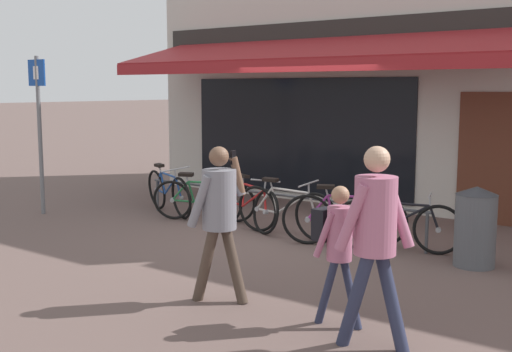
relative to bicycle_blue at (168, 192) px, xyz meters
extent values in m
plane|color=brown|center=(2.33, -0.20, -0.38)|extent=(160.00, 160.00, 0.00)
cube|color=beige|center=(2.00, 3.98, 2.67)|extent=(8.75, 3.00, 6.10)
cube|color=black|center=(1.03, 2.47, 0.87)|extent=(4.81, 0.04, 2.20)
cube|color=#5B2D1E|center=(4.62, 2.47, 0.67)|extent=(0.90, 0.04, 2.10)
cube|color=#282623|center=(2.00, 2.46, 2.78)|extent=(8.32, 0.06, 0.44)
cube|color=maroon|center=(2.00, 1.57, 2.45)|extent=(7.88, 1.84, 0.50)
cube|color=maroon|center=(2.00, 0.65, 2.13)|extent=(7.88, 0.03, 0.20)
cylinder|color=#47494F|center=(2.14, 0.08, 0.17)|extent=(5.06, 0.04, 0.04)
cylinder|color=#47494F|center=(-0.34, 0.08, -0.11)|extent=(0.04, 0.04, 0.55)
cylinder|color=#47494F|center=(4.62, 0.08, -0.11)|extent=(0.04, 0.04, 0.55)
torus|color=black|center=(0.49, -0.20, -0.03)|extent=(0.71, 0.38, 0.71)
cylinder|color=#9E9EA3|center=(0.49, -0.20, -0.03)|extent=(0.09, 0.09, 0.08)
torus|color=black|center=(-0.48, 0.20, -0.03)|extent=(0.71, 0.38, 0.71)
cylinder|color=#9E9EA3|center=(-0.48, 0.20, -0.03)|extent=(0.09, 0.09, 0.08)
cylinder|color=#1E4793|center=(0.12, -0.06, 0.13)|extent=(0.54, 0.29, 0.38)
cylinder|color=#1E4793|center=(0.07, -0.07, 0.31)|extent=(0.61, 0.27, 0.05)
cylinder|color=#1E4793|center=(-0.18, 0.06, 0.14)|extent=(0.12, 0.04, 0.37)
cylinder|color=#1E4793|center=(-0.31, 0.13, -0.04)|extent=(0.35, 0.17, 0.05)
cylinder|color=#1E4793|center=(-0.35, 0.13, 0.15)|extent=(0.29, 0.19, 0.37)
cylinder|color=#1E4793|center=(0.43, -0.19, 0.14)|extent=(0.15, 0.05, 0.34)
cylinder|color=#9E9EA3|center=(-0.24, 0.06, 0.37)|extent=(0.06, 0.03, 0.11)
cube|color=black|center=(-0.26, 0.05, 0.44)|extent=(0.26, 0.19, 0.06)
cylinder|color=#9E9EA3|center=(0.37, -0.19, 0.37)|extent=(0.04, 0.05, 0.14)
cylinder|color=#9E9EA3|center=(0.36, -0.20, 0.44)|extent=(0.22, 0.49, 0.08)
torus|color=black|center=(1.40, 0.10, -0.05)|extent=(0.67, 0.40, 0.67)
cylinder|color=#9E9EA3|center=(1.40, 0.10, -0.05)|extent=(0.09, 0.09, 0.08)
torus|color=black|center=(0.42, -0.33, -0.05)|extent=(0.67, 0.40, 0.67)
cylinder|color=#9E9EA3|center=(0.42, -0.33, -0.05)|extent=(0.09, 0.09, 0.08)
cylinder|color=#23703D|center=(1.03, -0.08, 0.10)|extent=(0.58, 0.22, 0.36)
cylinder|color=#23703D|center=(1.01, -0.12, 0.27)|extent=(0.62, 0.30, 0.05)
cylinder|color=#23703D|center=(0.73, -0.22, 0.10)|extent=(0.10, 0.13, 0.35)
cylinder|color=#23703D|center=(0.59, -0.25, -0.06)|extent=(0.36, 0.18, 0.05)
cylinder|color=#23703D|center=(0.56, -0.29, 0.11)|extent=(0.32, 0.11, 0.35)
cylinder|color=#23703D|center=(1.35, 0.05, 0.10)|extent=(0.14, 0.14, 0.32)
cylinder|color=#9E9EA3|center=(0.70, -0.27, 0.32)|extent=(0.05, 0.06, 0.11)
cube|color=black|center=(0.69, -0.29, 0.39)|extent=(0.26, 0.19, 0.06)
cylinder|color=#9E9EA3|center=(1.31, 0.00, 0.33)|extent=(0.04, 0.05, 0.14)
cylinder|color=#9E9EA3|center=(1.32, -0.01, 0.40)|extent=(0.23, 0.48, 0.10)
torus|color=black|center=(2.25, -0.25, -0.05)|extent=(0.68, 0.39, 0.67)
cylinder|color=#9E9EA3|center=(2.25, -0.25, -0.05)|extent=(0.09, 0.09, 0.08)
torus|color=black|center=(1.30, 0.14, -0.05)|extent=(0.68, 0.39, 0.67)
cylinder|color=#9E9EA3|center=(1.30, 0.14, -0.05)|extent=(0.09, 0.09, 0.08)
cylinder|color=#B21E1E|center=(1.90, -0.08, 0.10)|extent=(0.56, 0.20, 0.36)
cylinder|color=#B21E1E|center=(1.87, -0.04, 0.27)|extent=(0.60, 0.27, 0.05)
cylinder|color=#B21E1E|center=(1.60, 0.04, 0.11)|extent=(0.10, 0.12, 0.35)
cylinder|color=#B21E1E|center=(1.46, 0.07, -0.06)|extent=(0.35, 0.17, 0.05)
cylinder|color=#B21E1E|center=(1.44, 0.11, 0.12)|extent=(0.31, 0.10, 0.35)
cylinder|color=#B21E1E|center=(2.21, -0.21, 0.11)|extent=(0.13, 0.13, 0.32)
cylinder|color=#9E9EA3|center=(1.57, 0.09, 0.33)|extent=(0.06, 0.06, 0.11)
cube|color=black|center=(1.56, 0.11, 0.40)|extent=(0.26, 0.19, 0.06)
cylinder|color=#9E9EA3|center=(2.17, -0.15, 0.33)|extent=(0.04, 0.05, 0.14)
cylinder|color=#9E9EA3|center=(2.17, -0.14, 0.40)|extent=(0.22, 0.49, 0.10)
torus|color=black|center=(3.11, -0.22, -0.03)|extent=(0.71, 0.09, 0.71)
cylinder|color=#9E9EA3|center=(3.11, -0.22, -0.03)|extent=(0.07, 0.06, 0.07)
torus|color=black|center=(2.07, -0.21, -0.03)|extent=(0.71, 0.09, 0.71)
cylinder|color=#9E9EA3|center=(2.07, -0.21, -0.03)|extent=(0.07, 0.06, 0.07)
cylinder|color=#BCB7B2|center=(2.72, -0.23, 0.13)|extent=(0.58, 0.06, 0.38)
cylinder|color=#BCB7B2|center=(2.68, -0.24, 0.31)|extent=(0.64, 0.04, 0.05)
cylinder|color=#BCB7B2|center=(2.40, -0.23, 0.14)|extent=(0.12, 0.06, 0.37)
cylinder|color=#BCB7B2|center=(2.26, -0.22, -0.04)|extent=(0.36, 0.03, 0.05)
cylinder|color=#BCB7B2|center=(2.22, -0.23, 0.15)|extent=(0.31, 0.06, 0.37)
cylinder|color=#BCB7B2|center=(3.05, -0.23, 0.14)|extent=(0.15, 0.06, 0.34)
cylinder|color=#9E9EA3|center=(2.34, -0.24, 0.37)|extent=(0.06, 0.03, 0.11)
cube|color=black|center=(2.33, -0.24, 0.44)|extent=(0.24, 0.10, 0.06)
cylinder|color=#9E9EA3|center=(2.99, -0.24, 0.38)|extent=(0.03, 0.03, 0.14)
cylinder|color=#9E9EA3|center=(2.99, -0.25, 0.45)|extent=(0.03, 0.52, 0.06)
torus|color=black|center=(4.00, 0.01, -0.02)|extent=(0.68, 0.41, 0.72)
cylinder|color=#9E9EA3|center=(4.00, 0.01, -0.02)|extent=(0.09, 0.09, 0.07)
torus|color=black|center=(3.11, -0.45, -0.02)|extent=(0.68, 0.41, 0.72)
cylinder|color=#9E9EA3|center=(3.11, -0.45, -0.02)|extent=(0.09, 0.09, 0.07)
cylinder|color=#892D7A|center=(3.67, -0.17, 0.13)|extent=(0.53, 0.27, 0.38)
cylinder|color=#892D7A|center=(3.64, -0.20, 0.32)|extent=(0.57, 0.31, 0.05)
cylinder|color=#892D7A|center=(3.39, -0.32, 0.14)|extent=(0.10, 0.10, 0.38)
cylinder|color=#892D7A|center=(3.26, -0.37, -0.03)|extent=(0.33, 0.19, 0.05)
cylinder|color=#892D7A|center=(3.23, -0.40, 0.15)|extent=(0.29, 0.15, 0.37)
cylinder|color=#892D7A|center=(3.96, -0.02, 0.14)|extent=(0.13, 0.12, 0.35)
cylinder|color=#9E9EA3|center=(3.35, -0.35, 0.38)|extent=(0.06, 0.05, 0.11)
cube|color=black|center=(3.34, -0.37, 0.45)|extent=(0.26, 0.20, 0.06)
cylinder|color=#9E9EA3|center=(3.92, -0.06, 0.38)|extent=(0.04, 0.04, 0.14)
cylinder|color=#9E9EA3|center=(3.92, -0.07, 0.45)|extent=(0.26, 0.47, 0.06)
torus|color=black|center=(4.76, 0.11, -0.05)|extent=(0.65, 0.28, 0.66)
cylinder|color=#9E9EA3|center=(4.76, 0.11, -0.05)|extent=(0.09, 0.08, 0.07)
torus|color=black|center=(3.74, -0.23, -0.05)|extent=(0.65, 0.28, 0.66)
cylinder|color=#9E9EA3|center=(3.74, -0.23, -0.05)|extent=(0.09, 0.08, 0.07)
cylinder|color=black|center=(4.37, -0.01, 0.09)|extent=(0.57, 0.23, 0.35)
cylinder|color=black|center=(4.33, -0.01, 0.26)|extent=(0.64, 0.24, 0.05)
cylinder|color=black|center=(4.06, -0.11, 0.10)|extent=(0.12, 0.05, 0.35)
cylinder|color=black|center=(3.92, -0.17, -0.06)|extent=(0.37, 0.15, 0.05)
cylinder|color=black|center=(3.88, -0.17, 0.11)|extent=(0.31, 0.15, 0.35)
cylinder|color=black|center=(4.70, 0.10, 0.10)|extent=(0.15, 0.06, 0.32)
cylinder|color=#9E9EA3|center=(4.00, -0.12, 0.32)|extent=(0.06, 0.03, 0.11)
cube|color=black|center=(3.99, -0.12, 0.39)|extent=(0.26, 0.17, 0.05)
cylinder|color=#9E9EA3|center=(4.64, 0.09, 0.33)|extent=(0.03, 0.04, 0.14)
cylinder|color=#9E9EA3|center=(4.64, 0.10, 0.40)|extent=(0.19, 0.50, 0.05)
cylinder|color=#47382D|center=(3.78, -2.92, 0.00)|extent=(0.33, 0.12, 0.79)
cylinder|color=#47382D|center=(3.56, -3.11, 0.00)|extent=(0.33, 0.12, 0.79)
cylinder|color=gray|center=(3.67, -3.02, 0.68)|extent=(0.35, 0.35, 0.60)
sphere|color=brown|center=(3.67, -3.02, 1.11)|extent=(0.20, 0.20, 0.20)
cylinder|color=gray|center=(3.58, -3.22, 0.68)|extent=(0.28, 0.17, 0.54)
cylinder|color=gray|center=(3.71, -2.81, 0.82)|extent=(0.22, 0.19, 0.27)
cylinder|color=brown|center=(3.74, -2.82, 0.90)|extent=(0.15, 0.19, 0.41)
cube|color=black|center=(3.72, -2.86, 1.09)|extent=(0.02, 0.07, 0.14)
cylinder|color=#282D47|center=(5.06, -2.84, -0.07)|extent=(0.26, 0.11, 0.64)
cylinder|color=#282D47|center=(4.87, -2.94, -0.07)|extent=(0.26, 0.11, 0.64)
cylinder|color=#B26684|center=(4.97, -2.89, 0.48)|extent=(0.26, 0.26, 0.49)
sphere|color=#A87A5B|center=(4.97, -2.89, 0.84)|extent=(0.16, 0.16, 0.16)
cylinder|color=#B26684|center=(4.88, -3.01, 0.48)|extent=(0.21, 0.08, 0.43)
cylinder|color=#B26684|center=(5.06, -2.77, 0.48)|extent=(0.21, 0.08, 0.43)
cube|color=black|center=(4.78, -2.87, 0.54)|extent=(0.17, 0.21, 0.29)
cylinder|color=#282D47|center=(5.58, -3.09, 0.02)|extent=(0.35, 0.15, 0.84)
cylinder|color=#282D47|center=(5.32, -3.26, 0.02)|extent=(0.35, 0.15, 0.84)
cylinder|color=#B26684|center=(5.45, -3.17, 0.75)|extent=(0.38, 0.38, 0.64)
sphere|color=tan|center=(5.45, -3.17, 1.21)|extent=(0.21, 0.21, 0.21)
cylinder|color=#B26684|center=(5.33, -3.36, 0.75)|extent=(0.29, 0.13, 0.57)
cylinder|color=#B26684|center=(5.57, -2.99, 0.75)|extent=(0.29, 0.13, 0.57)
cylinder|color=#515459|center=(5.32, -0.16, 0.06)|extent=(0.49, 0.49, 0.89)
cone|color=#33353A|center=(5.32, -0.16, 0.56)|extent=(0.50, 0.50, 0.10)
cylinder|color=slate|center=(-1.75, -1.29, 0.97)|extent=(0.07, 0.07, 2.70)
cube|color=#14429E|center=(-1.75, -1.30, 2.03)|extent=(0.44, 0.02, 0.44)
cube|color=white|center=(-1.75, -1.31, 2.03)|extent=(0.14, 0.01, 0.22)
camera|label=1|loc=(7.71, -7.86, 1.78)|focal=45.00mm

